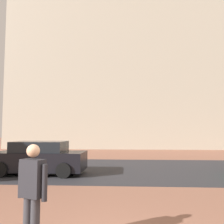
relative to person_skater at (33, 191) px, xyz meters
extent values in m
plane|color=#93604C|center=(1.11, 9.17, -0.96)|extent=(120.00, 120.00, 0.00)
cube|color=#2D2D33|center=(1.11, 8.75, -0.96)|extent=(120.00, 8.13, 0.00)
cube|color=#B2A893|center=(0.81, 27.41, 8.05)|extent=(26.50, 10.52, 18.03)
cube|color=#38424C|center=(0.81, 27.41, 18.27)|extent=(24.38, 9.68, 2.40)
cube|color=#B2A893|center=(-0.21, 27.41, 14.54)|extent=(5.17, 5.17, 31.01)
cylinder|color=#B2A893|center=(-10.94, 23.65, 9.61)|extent=(2.80, 2.80, 21.15)
cylinder|color=#B2A893|center=(12.56, 23.65, 10.12)|extent=(2.80, 2.80, 22.16)
cylinder|color=#333338|center=(0.07, -0.04, -0.51)|extent=(0.15, 0.15, 0.82)
cylinder|color=#333338|center=(-0.08, 0.02, -0.51)|extent=(0.15, 0.15, 0.82)
cube|color=#232328|center=(0.00, -0.01, 0.21)|extent=(0.45, 0.36, 0.62)
cylinder|color=#232328|center=(0.24, -0.11, 0.16)|extent=(0.09, 0.09, 0.59)
cylinder|color=#232328|center=(-0.24, 0.09, 0.16)|extent=(0.09, 0.09, 0.59)
cube|color=black|center=(0.03, 0.08, 0.23)|extent=(0.31, 0.24, 0.40)
sphere|color=tan|center=(0.00, -0.01, 0.66)|extent=(0.22, 0.22, 0.22)
cube|color=black|center=(-2.44, 6.97, -0.37)|extent=(4.15, 1.84, 0.83)
cube|color=black|center=(-2.44, 6.97, 0.29)|extent=(2.32, 1.62, 0.48)
cylinder|color=black|center=(-1.08, 7.89, -0.64)|extent=(0.64, 0.22, 0.64)
cylinder|color=black|center=(-1.08, 6.05, -0.64)|extent=(0.64, 0.22, 0.64)
cylinder|color=black|center=(-3.81, 7.89, -0.64)|extent=(0.64, 0.22, 0.64)
cylinder|color=black|center=(-3.81, 6.05, -0.64)|extent=(0.64, 0.22, 0.64)
camera|label=1|loc=(1.56, -3.97, 0.98)|focal=38.29mm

